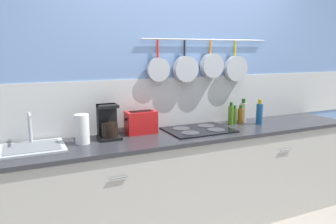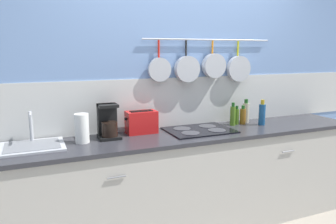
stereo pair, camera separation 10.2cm
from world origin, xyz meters
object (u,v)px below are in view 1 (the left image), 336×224
(bottle_hot_sauce, at_px, (231,115))
(bottle_dish_soap, at_px, (243,112))
(coffee_maker, at_px, (108,124))
(bottle_cooking_wine, at_px, (240,115))
(paper_towel_roll, at_px, (82,129))
(bottle_vinegar, at_px, (259,113))
(bottle_olive_oil, at_px, (234,116))
(toaster, at_px, (141,122))

(bottle_hot_sauce, distance_m, bottle_dish_soap, 0.21)
(coffee_maker, xyz_separation_m, bottle_cooking_wine, (1.36, -0.00, -0.04))
(paper_towel_roll, distance_m, bottle_cooking_wine, 1.58)
(paper_towel_roll, relative_size, bottle_vinegar, 0.94)
(coffee_maker, relative_size, bottle_vinegar, 1.15)
(bottle_hot_sauce, height_order, bottle_olive_oil, bottle_hot_sauce)
(bottle_dish_soap, bearing_deg, bottle_vinegar, -64.16)
(bottle_olive_oil, relative_size, bottle_vinegar, 0.75)
(bottle_hot_sauce, relative_size, bottle_dish_soap, 0.94)
(bottle_vinegar, bearing_deg, bottle_cooking_wine, 145.53)
(bottle_olive_oil, height_order, bottle_vinegar, bottle_vinegar)
(bottle_hot_sauce, relative_size, bottle_olive_oil, 1.21)
(toaster, xyz_separation_m, bottle_vinegar, (1.20, -0.15, 0.01))
(coffee_maker, height_order, bottle_vinegar, coffee_maker)
(coffee_maker, relative_size, toaster, 1.00)
(paper_towel_roll, xyz_separation_m, coffee_maker, (0.23, 0.07, 0.00))
(paper_towel_roll, height_order, bottle_olive_oil, paper_towel_roll)
(paper_towel_roll, xyz_separation_m, bottle_dish_soap, (1.66, 0.12, -0.01))
(paper_towel_roll, relative_size, bottle_olive_oil, 1.25)
(coffee_maker, bearing_deg, bottle_vinegar, -3.97)
(bottle_olive_oil, xyz_separation_m, bottle_vinegar, (0.22, -0.12, 0.03))
(toaster, bearing_deg, bottle_vinegar, -6.93)
(bottle_hot_sauce, relative_size, bottle_vinegar, 0.90)
(paper_towel_roll, distance_m, bottle_olive_oil, 1.52)
(coffee_maker, xyz_separation_m, bottle_vinegar, (1.51, -0.10, -0.01))
(bottle_hot_sauce, distance_m, bottle_cooking_wine, 0.13)
(paper_towel_roll, distance_m, bottle_hot_sauce, 1.46)
(bottle_hot_sauce, distance_m, bottle_olive_oil, 0.07)
(bottle_hot_sauce, xyz_separation_m, bottle_vinegar, (0.28, -0.09, 0.01))
(bottle_olive_oil, height_order, bottle_cooking_wine, same)
(toaster, xyz_separation_m, bottle_hot_sauce, (0.92, -0.05, -0.00))
(paper_towel_roll, relative_size, toaster, 0.82)
(bottle_olive_oil, bearing_deg, bottle_hot_sauce, -160.22)
(bottle_dish_soap, height_order, bottle_vinegar, bottle_vinegar)
(bottle_olive_oil, distance_m, bottle_dish_soap, 0.15)
(toaster, xyz_separation_m, bottle_olive_oil, (0.99, -0.03, -0.02))
(paper_towel_roll, bearing_deg, bottle_hot_sauce, 2.28)
(coffee_maker, height_order, bottle_olive_oil, coffee_maker)
(toaster, distance_m, bottle_dish_soap, 1.12)
(bottle_vinegar, bearing_deg, bottle_dish_soap, 115.84)
(bottle_cooking_wine, height_order, bottle_vinegar, bottle_vinegar)
(bottle_hot_sauce, bearing_deg, toaster, 176.75)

